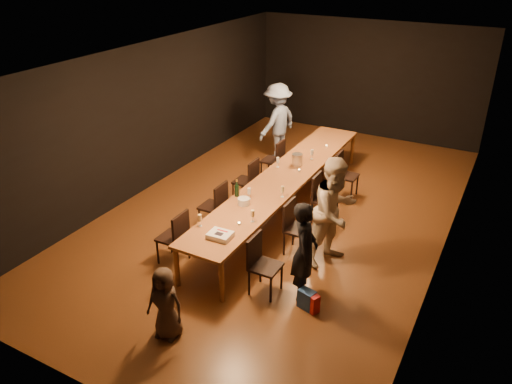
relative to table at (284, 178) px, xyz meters
The scene contains 30 objects.
ground 0.70m from the table, ahead, with size 10.00×10.00×0.00m, color #422510.
room_shell 1.38m from the table, ahead, with size 6.04×10.04×3.02m.
table is the anchor object (origin of this frame).
chair_right_0 2.56m from the table, 70.50° to the right, with size 0.42×0.42×0.93m, color black, non-canonical shape.
chair_right_1 1.49m from the table, 54.69° to the right, with size 0.42×0.42×0.93m, color black, non-canonical shape.
chair_right_2 0.88m from the table, ahead, with size 0.42×0.42×0.93m, color black, non-canonical shape.
chair_right_3 1.49m from the table, 54.69° to the left, with size 0.42×0.42×0.93m, color black, non-canonical shape.
chair_left_0 2.56m from the table, 109.50° to the right, with size 0.42×0.42×0.93m, color black, non-canonical shape.
chair_left_1 1.49m from the table, 125.31° to the right, with size 0.42×0.42×0.93m, color black, non-canonical shape.
chair_left_2 0.88m from the table, behind, with size 0.42×0.42×0.93m, color black, non-canonical shape.
chair_left_3 1.49m from the table, 125.31° to the left, with size 0.42×0.42×0.93m, color black, non-canonical shape.
woman_birthday 2.59m from the table, 58.06° to the right, with size 0.56×0.37×1.54m, color black.
woman_tan 1.83m from the table, 38.57° to the right, with size 0.89×0.69×1.82m, color beige.
man_blue 2.76m from the table, 118.97° to the left, with size 1.17×0.67×1.81m, color #869ED0.
child 3.84m from the table, 88.14° to the right, with size 0.51×0.33×1.05m, color #443126.
gift_bag_red 3.00m from the table, 56.73° to the right, with size 0.24×0.13×0.29m, color red.
gift_bag_blue 2.94m from the table, 57.79° to the right, with size 0.24×0.16×0.30m, color #254FA4.
birthday_cake 2.44m from the table, 87.76° to the right, with size 0.36×0.29×0.08m.
plate_stack 1.35m from the table, 94.93° to the right, with size 0.21×0.21×0.11m, color white.
champagne_bottle 1.21m from the table, 108.24° to the right, with size 0.08×0.08×0.32m, color black, non-canonical shape.
ice_bucket 0.63m from the table, 91.16° to the left, with size 0.21×0.21×0.23m, color silver.
wineglass_0 2.33m from the table, 98.84° to the right, with size 0.06×0.06×0.21m, color beige, non-canonical shape.
wineglass_1 1.82m from the table, 80.61° to the right, with size 0.06×0.06×0.21m, color beige, non-canonical shape.
wineglass_2 1.14m from the table, 96.71° to the right, with size 0.06×0.06×0.21m, color silver, non-canonical shape.
wineglass_3 0.87m from the table, 66.77° to the right, with size 0.06×0.06×0.21m, color beige, non-canonical shape.
wineglass_4 0.46m from the table, 132.72° to the left, with size 0.06×0.06×0.21m, color silver, non-canonical shape.
wineglass_5 1.03m from the table, 82.24° to the left, with size 0.06×0.06×0.21m, color silver, non-canonical shape.
tealight_near 1.97m from the table, 85.63° to the right, with size 0.05×0.05×0.03m, color #B2B7B2.
tealight_mid 0.39m from the table, 66.94° to the left, with size 0.05×0.05×0.03m, color #B2B7B2.
tealight_far 1.81m from the table, 85.25° to the left, with size 0.05×0.05×0.03m, color #B2B7B2.
Camera 1 is at (3.61, -7.79, 4.74)m, focal length 35.00 mm.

